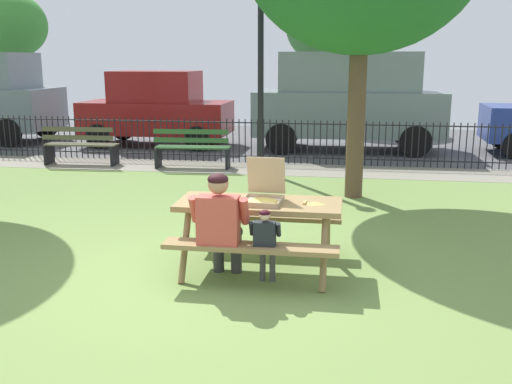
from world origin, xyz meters
TOP-DOWN VIEW (x-y plane):
  - ground at (0.00, 1.50)m, footprint 28.00×11.00m
  - cobblestone_walkway at (0.00, 6.30)m, footprint 28.00×1.40m
  - street_asphalt at (0.00, 10.60)m, footprint 28.00×7.21m
  - picnic_table_foreground at (0.66, 0.35)m, footprint 1.80×1.48m
  - pizza_box_open at (0.70, 0.34)m, footprint 0.45×0.50m
  - pizza_slice_on_table at (1.23, 0.35)m, footprint 0.22×0.15m
  - adult_at_table at (0.33, -0.15)m, footprint 0.61×0.59m
  - child_at_table at (0.80, -0.18)m, footprint 0.32×0.31m
  - iron_fence_streetside at (-0.00, 7.00)m, footprint 23.70×0.03m
  - park_bench_left at (-4.25, 6.16)m, footprint 1.62×0.53m
  - park_bench_center at (-1.70, 6.16)m, footprint 1.63×0.57m
  - lamp_post_walkway at (-0.21, 6.06)m, footprint 0.28×0.28m
  - parked_car_left at (-3.51, 9.24)m, footprint 3.90×1.83m
  - parked_car_center at (1.55, 9.24)m, footprint 4.75×2.17m
  - far_tree_left at (-10.88, 14.73)m, footprint 2.63×2.63m
  - far_tree_midleft at (0.98, 14.73)m, footprint 3.33×3.33m

SIDE VIEW (x-z plane):
  - ground at x=0.00m, z-range -0.02..0.00m
  - street_asphalt at x=0.00m, z-range -0.01..0.00m
  - cobblestone_walkway at x=0.00m, z-range -0.01..0.00m
  - park_bench_left at x=-4.25m, z-range -0.01..0.84m
  - park_bench_center at x=-1.70m, z-range -0.01..0.84m
  - iron_fence_streetside at x=0.00m, z-range 0.01..0.99m
  - child_at_table at x=0.80m, z-range 0.09..0.92m
  - picnic_table_foreground at x=0.66m, z-range 0.20..0.99m
  - adult_at_table at x=0.33m, z-range 0.06..1.25m
  - pizza_slice_on_table at x=1.23m, z-range 0.77..0.79m
  - pizza_box_open at x=0.70m, z-range 0.62..1.10m
  - parked_car_left at x=-3.51m, z-range 0.02..2.00m
  - parked_car_center at x=1.55m, z-range 0.08..2.54m
  - lamp_post_walkway at x=-0.21m, z-range 0.45..4.65m
  - far_tree_left at x=-10.88m, z-range 1.07..5.76m
  - far_tree_midleft at x=0.98m, z-range 0.97..5.93m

